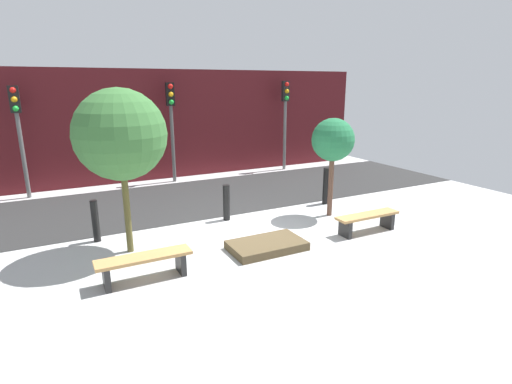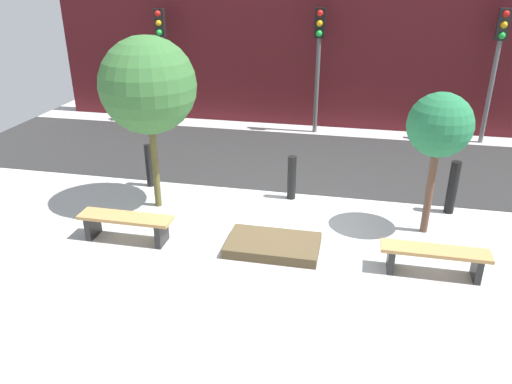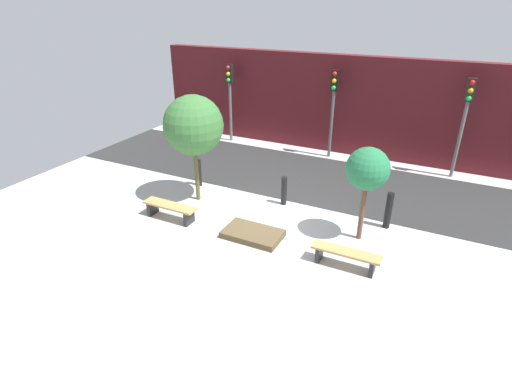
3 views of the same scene
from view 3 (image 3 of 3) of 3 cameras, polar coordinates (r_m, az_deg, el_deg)
name	(u,v)px [view 3 (image 3 of 3)]	position (r m, az deg, el deg)	size (l,w,h in m)	color
ground_plane	(265,223)	(11.57, 1.36, -4.47)	(18.00, 18.00, 0.00)	#B0B0B0
road_strip	(309,177)	(14.63, 7.55, 2.12)	(18.00, 4.19, 0.01)	#282828
building_facade	(339,105)	(16.97, 11.72, 12.13)	(16.20, 0.50, 3.91)	#511419
bench_left	(170,209)	(11.89, -12.17, -2.35)	(1.68, 0.42, 0.47)	black
bench_right	(346,255)	(9.89, 12.69, -8.83)	(1.66, 0.38, 0.45)	black
planter_bed	(253,234)	(10.90, -0.48, -6.01)	(1.58, 0.96, 0.18)	brown
tree_behind_left_bench	(193,126)	(12.16, -8.94, 9.35)	(1.81, 1.81, 3.36)	brown
tree_behind_right_bench	(368,170)	(10.35, 15.65, 3.08)	(1.10, 1.10, 2.58)	brown
bollard_far_left	(199,173)	(13.82, -8.13, 2.77)	(0.16, 0.16, 0.96)	black
bollard_left	(284,191)	(12.43, 4.02, 0.18)	(0.18, 0.18, 0.93)	black
bollard_center	(388,211)	(11.71, 18.39, -2.53)	(0.19, 0.19, 1.07)	black
traffic_light_west	(230,89)	(17.85, -3.78, 14.51)	(0.28, 0.27, 3.36)	#5F5F5F
traffic_light_mid_west	(333,98)	(16.06, 10.99, 13.03)	(0.28, 0.27, 3.45)	#525252
traffic_light_mid_east	(466,111)	(15.49, 27.79, 10.24)	(0.28, 0.27, 3.51)	#616161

